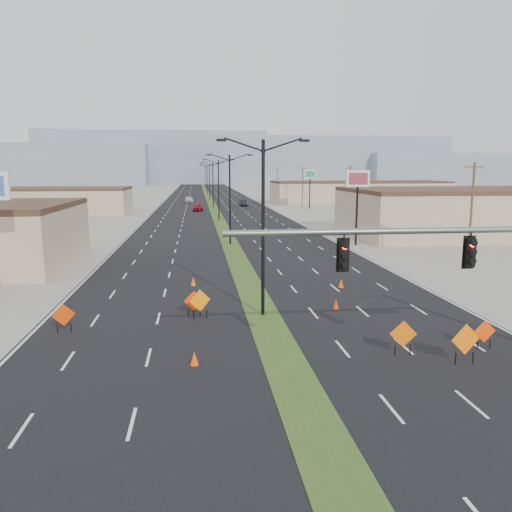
{
  "coord_description": "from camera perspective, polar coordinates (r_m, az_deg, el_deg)",
  "views": [
    {
      "loc": [
        -3.71,
        -15.78,
        8.37
      ],
      "look_at": [
        -0.19,
        13.79,
        3.2
      ],
      "focal_mm": 35.0,
      "sensor_mm": 36.0,
      "label": 1
    }
  ],
  "objects": [
    {
      "name": "mesa_backdrop",
      "position": [
        336.89,
        -11.48,
        10.95
      ],
      "size": [
        140.0,
        50.0,
        32.0
      ],
      "primitive_type": "cube",
      "color": "gray",
      "rests_on": "ground"
    },
    {
      "name": "streetlight_1",
      "position": [
        55.98,
        -3.01,
        6.81
      ],
      "size": [
        5.15,
        0.24,
        10.02
      ],
      "color": "black",
      "rests_on": "ground"
    },
    {
      "name": "cone_0",
      "position": [
        22.16,
        -7.06,
        -11.54
      ],
      "size": [
        0.49,
        0.49,
        0.63
      ],
      "primitive_type": "cone",
      "rotation": [
        0.0,
        0.0,
        -0.38
      ],
      "color": "#EC4904",
      "rests_on": "ground"
    },
    {
      "name": "road_surface",
      "position": [
        116.14,
        -4.97,
        5.67
      ],
      "size": [
        25.0,
        400.0,
        0.02
      ],
      "primitive_type": "cube",
      "color": "black",
      "rests_on": "ground"
    },
    {
      "name": "pole_sign_east_far",
      "position": [
        108.7,
        6.19,
        8.92
      ],
      "size": [
        2.73,
        0.85,
        8.33
      ],
      "rotation": [
        0.0,
        0.0,
        0.19
      ],
      "color": "black",
      "rests_on": "ground"
    },
    {
      "name": "construction_sign_3",
      "position": [
        23.82,
        16.48,
        -8.67
      ],
      "size": [
        1.23,
        0.19,
        1.65
      ],
      "rotation": [
        0.0,
        0.0,
        -0.12
      ],
      "color": "#E76004",
      "rests_on": "ground"
    },
    {
      "name": "car_mid",
      "position": [
        116.66,
        -1.47,
        6.11
      ],
      "size": [
        1.72,
        4.7,
        1.54
      ],
      "primitive_type": "imported",
      "rotation": [
        0.0,
        0.0,
        -0.02
      ],
      "color": "black",
      "rests_on": "ground"
    },
    {
      "name": "utility_pole_1",
      "position": [
        79.49,
        10.65,
        7.01
      ],
      "size": [
        1.6,
        0.2,
        9.0
      ],
      "color": "#4C3823",
      "rests_on": "ground"
    },
    {
      "name": "utility_pole_3",
      "position": [
        147.74,
        2.47,
        8.4
      ],
      "size": [
        1.6,
        0.2,
        9.0
      ],
      "color": "#4C3823",
      "rests_on": "ground"
    },
    {
      "name": "median_strip",
      "position": [
        116.14,
        -4.97,
        5.67
      ],
      "size": [
        2.0,
        400.0,
        0.04
      ],
      "primitive_type": "cube",
      "color": "#284D1B",
      "rests_on": "ground"
    },
    {
      "name": "streetlight_4",
      "position": [
        139.86,
        -5.33,
        8.59
      ],
      "size": [
        5.15,
        0.24,
        10.02
      ],
      "color": "black",
      "rests_on": "ground"
    },
    {
      "name": "building_se_near",
      "position": [
        71.75,
        25.02,
        4.43
      ],
      "size": [
        36.0,
        18.0,
        5.5
      ],
      "primitive_type": "cube",
      "color": "tan",
      "rests_on": "ground"
    },
    {
      "name": "cone_3",
      "position": [
        36.68,
        -7.18,
        -2.91
      ],
      "size": [
        0.5,
        0.5,
        0.64
      ],
      "primitive_type": "cone",
      "rotation": [
        0.0,
        0.0,
        -0.4
      ],
      "color": "#FF5A05",
      "rests_on": "ground"
    },
    {
      "name": "mesa_center",
      "position": [
        318.84,
        1.11,
        10.85
      ],
      "size": [
        220.0,
        50.0,
        28.0
      ],
      "primitive_type": "cube",
      "color": "gray",
      "rests_on": "ground"
    },
    {
      "name": "ground",
      "position": [
        18.24,
        5.99,
        -17.51
      ],
      "size": [
        600.0,
        600.0,
        0.0
      ],
      "primitive_type": "plane",
      "color": "gray",
      "rests_on": "ground"
    },
    {
      "name": "construction_sign_2",
      "position": [
        28.48,
        -6.42,
        -5.2
      ],
      "size": [
        1.18,
        0.57,
        1.71
      ],
      "rotation": [
        0.0,
        0.0,
        0.43
      ],
      "color": "orange",
      "rests_on": "ground"
    },
    {
      "name": "mesa_east",
      "position": [
        356.72,
        24.53,
        9.07
      ],
      "size": [
        160.0,
        50.0,
        18.0
      ],
      "primitive_type": "cube",
      "color": "gray",
      "rests_on": "ground"
    },
    {
      "name": "building_se_far",
      "position": [
        132.65,
        11.63,
        7.11
      ],
      "size": [
        44.0,
        16.0,
        5.0
      ],
      "primitive_type": "cube",
      "color": "tan",
      "rests_on": "ground"
    },
    {
      "name": "car_left",
      "position": [
        103.46,
        -6.64,
        5.56
      ],
      "size": [
        2.28,
        4.63,
        1.52
      ],
      "primitive_type": "imported",
      "rotation": [
        0.0,
        0.0,
        -0.11
      ],
      "color": "maroon",
      "rests_on": "ground"
    },
    {
      "name": "utility_pole_0",
      "position": [
        47.32,
        23.38,
        4.56
      ],
      "size": [
        1.6,
        0.2,
        9.0
      ],
      "color": "#4C3823",
      "rests_on": "ground"
    },
    {
      "name": "construction_sign_4",
      "position": [
        23.62,
        22.83,
        -8.91
      ],
      "size": [
        1.37,
        0.22,
        1.84
      ],
      "rotation": [
        0.0,
        0.0,
        0.13
      ],
      "color": "#FF6D05",
      "rests_on": "ground"
    },
    {
      "name": "streetlight_3",
      "position": [
        111.88,
        -4.94,
        8.3
      ],
      "size": [
        5.15,
        0.24,
        10.02
      ],
      "color": "black",
      "rests_on": "ground"
    },
    {
      "name": "streetlight_5",
      "position": [
        167.85,
        -5.59,
        8.79
      ],
      "size": [
        5.15,
        0.24,
        10.02
      ],
      "color": "black",
      "rests_on": "ground"
    },
    {
      "name": "pole_sign_east_near",
      "position": [
        56.63,
        11.55,
        7.95
      ],
      "size": [
        2.72,
        0.55,
        8.29
      ],
      "rotation": [
        0.0,
        0.0,
        0.06
      ],
      "color": "black",
      "rests_on": "ground"
    },
    {
      "name": "construction_sign_0",
      "position": [
        27.74,
        -21.14,
        -6.42
      ],
      "size": [
        1.09,
        0.5,
        1.56
      ],
      "rotation": [
        0.0,
        0.0,
        0.41
      ],
      "color": "red",
      "rests_on": "ground"
    },
    {
      "name": "streetlight_0",
      "position": [
        28.18,
        0.81,
        3.84
      ],
      "size": [
        5.15,
        0.24,
        10.02
      ],
      "color": "black",
      "rests_on": "ground"
    },
    {
      "name": "construction_sign_5",
      "position": [
        25.99,
        24.67,
        -7.94
      ],
      "size": [
        1.07,
        0.07,
        1.42
      ],
      "rotation": [
        0.0,
        0.0,
        0.03
      ],
      "color": "#FA4105",
      "rests_on": "ground"
    },
    {
      "name": "car_far",
      "position": [
        130.36,
        -7.68,
        6.39
      ],
      "size": [
        2.4,
        5.07,
        1.43
      ],
      "primitive_type": "imported",
      "rotation": [
        0.0,
        0.0,
        0.08
      ],
      "color": "#B8BCC2",
      "rests_on": "ground"
    },
    {
      "name": "cone_2",
      "position": [
        36.32,
        9.7,
        -3.09
      ],
      "size": [
        0.43,
        0.43,
        0.65
      ],
      "primitive_type": "cone",
      "rotation": [
        0.0,
        0.0,
        -0.1
      ],
      "color": "#F54305",
      "rests_on": "ground"
    },
    {
      "name": "streetlight_6",
      "position": [
        195.84,
        -5.78,
        8.93
      ],
      "size": [
        5.15,
        0.24,
        10.02
      ],
      "color": "black",
      "rests_on": "ground"
    },
    {
      "name": "streetlight_2",
      "position": [
        83.91,
        -4.3,
        7.8
      ],
      "size": [
        5.15,
        0.24,
        10.02
      ],
      "color": "black",
      "rests_on": "ground"
    },
    {
      "name": "cone_1",
      "position": [
        30.79,
        9.12,
        -5.45
      ],
      "size": [
        0.43,
        0.43,
        0.62
      ],
      "primitive_type": "cone",
      "rotation": [
        0.0,
        0.0,
        0.17
      ],
      "color": "red",
      "rests_on": "ground"
    },
    {
      "name": "utility_pole_2",
      "position": [
        113.35,
        5.33,
        7.93
      ],
      "size": [
        1.6,
        0.2,
        9.0
      ],
      "color": "#4C3823",
      "rests_on": "ground"
    },
    {
      "name": "construction_sign_1",
      "position": [
        28.94,
        -7.09,
        -5.21
      ],
      "size": [
        1.14,
        0.11,
        1.52
      ],
      "rotation": [
        0.0,
        0.0,
        0.06
      ],
      "color": "#EA3204",
      "rests_on": "ground"
    },
    {
      "name": "building_sw_far",
      "position": [
        104.85,
        -22.55,
        5.75
      ],
      "size": [
        30.0,
        14.0,
        4.5
      ],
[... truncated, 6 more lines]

